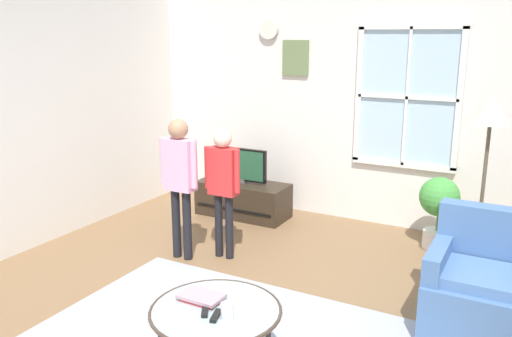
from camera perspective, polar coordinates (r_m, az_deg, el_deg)
back_wall at (r=6.07m, az=11.72°, el=7.12°), size 5.25×0.17×2.76m
tv_stand at (r=6.31m, az=-1.39°, el=-3.31°), size 1.08×0.48×0.41m
television at (r=6.19m, az=-1.42°, el=0.38°), size 0.60×0.08×0.41m
armchair at (r=4.23m, az=23.29°, el=-11.84°), size 0.76×0.74×0.87m
coffee_table at (r=3.41m, az=-4.35°, el=-15.21°), size 0.83×0.83×0.46m
book_stack at (r=3.49m, az=-5.91°, el=-13.60°), size 0.28×0.18×0.04m
cup at (r=3.27m, az=-3.13°, el=-15.04°), size 0.08×0.08×0.10m
remote_near_books at (r=3.36m, az=-5.50°, el=-14.99°), size 0.11×0.14×0.02m
remote_near_cup at (r=3.30m, az=-4.33°, el=-15.51°), size 0.08×0.15×0.02m
person_red_shirt at (r=4.98m, az=-3.55°, el=-1.10°), size 0.38×0.17×1.26m
person_pink_shirt at (r=4.99m, az=-8.21°, el=-0.46°), size 0.41×0.19×1.36m
potted_plant_by_window at (r=5.58m, az=19.07°, el=-3.66°), size 0.39×0.39×0.74m
floor_lamp at (r=4.54m, az=23.79°, el=3.79°), size 0.32×0.32×1.64m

